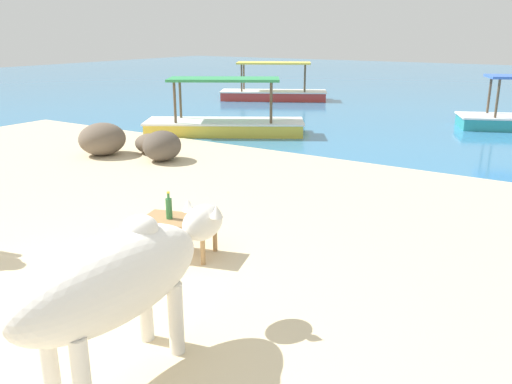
# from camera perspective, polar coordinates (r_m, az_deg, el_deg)

# --- Properties ---
(sand_beach) EXTENTS (18.00, 14.00, 0.04)m
(sand_beach) POSITION_cam_1_polar(r_m,az_deg,el_deg) (4.50, -24.97, -15.60)
(sand_beach) COLOR beige
(sand_beach) RESTS_ON ground
(water_surface) EXTENTS (60.00, 36.00, 0.03)m
(water_surface) POSITION_cam_1_polar(r_m,az_deg,el_deg) (24.24, 24.58, 10.05)
(water_surface) COLOR teal
(water_surface) RESTS_ON ground
(cow) EXTENTS (0.61, 1.92, 1.09)m
(cow) POSITION_cam_1_polar(r_m,az_deg,el_deg) (3.66, -14.73, -8.93)
(cow) COLOR silver
(cow) RESTS_ON sand_beach
(low_bench_table) EXTENTS (0.85, 0.64, 0.40)m
(low_bench_table) POSITION_cam_1_polar(r_m,az_deg,el_deg) (5.60, -8.42, -3.51)
(low_bench_table) COLOR #A37A4C
(low_bench_table) RESTS_ON sand_beach
(bottle) EXTENTS (0.07, 0.07, 0.30)m
(bottle) POSITION_cam_1_polar(r_m,az_deg,el_deg) (5.56, -9.43, -1.70)
(bottle) COLOR #2D6B38
(bottle) RESTS_ON low_bench_table
(shore_rock_large) EXTENTS (0.90, 0.95, 0.55)m
(shore_rock_large) POSITION_cam_1_polar(r_m,az_deg,el_deg) (9.80, -10.17, 4.95)
(shore_rock_large) COLOR brown
(shore_rock_large) RESTS_ON sand_beach
(shore_rock_medium) EXTENTS (1.06, 1.11, 0.62)m
(shore_rock_medium) POSITION_cam_1_polar(r_m,az_deg,el_deg) (10.52, -16.35, 5.54)
(shore_rock_medium) COLOR #6B5B4C
(shore_rock_medium) RESTS_ON sand_beach
(shore_rock_small) EXTENTS (0.80, 0.74, 0.38)m
(shore_rock_small) POSITION_cam_1_polar(r_m,az_deg,el_deg) (10.50, -11.51, 5.19)
(shore_rock_small) COLOR #6B5B4C
(shore_rock_small) RESTS_ON sand_beach
(boat_red) EXTENTS (3.79, 2.74, 1.29)m
(boat_red) POSITION_cam_1_polar(r_m,az_deg,el_deg) (18.70, 1.91, 10.80)
(boat_red) COLOR #C63833
(boat_red) RESTS_ON water_surface
(boat_yellow) EXTENTS (3.74, 2.89, 1.29)m
(boat_yellow) POSITION_cam_1_polar(r_m,az_deg,el_deg) (12.38, -3.42, 7.56)
(boat_yellow) COLOR gold
(boat_yellow) RESTS_ON water_surface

